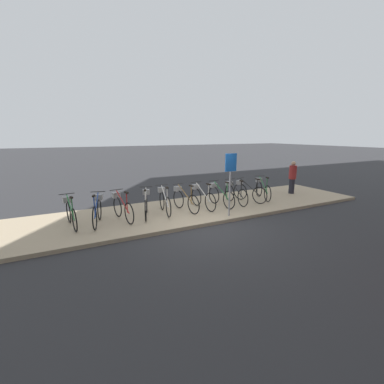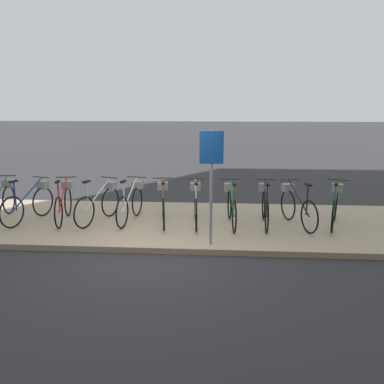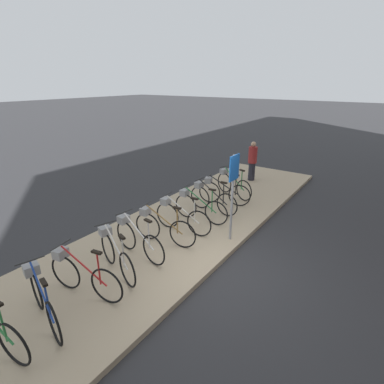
{
  "view_description": "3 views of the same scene",
  "coord_description": "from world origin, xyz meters",
  "px_view_note": "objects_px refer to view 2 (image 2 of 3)",
  "views": [
    {
      "loc": [
        -3.89,
        -6.77,
        2.9
      ],
      "look_at": [
        0.11,
        1.17,
        0.9
      ],
      "focal_mm": 24.0,
      "sensor_mm": 36.0,
      "label": 1
    },
    {
      "loc": [
        1.23,
        -6.54,
        2.74
      ],
      "look_at": [
        0.73,
        0.64,
        1.07
      ],
      "focal_mm": 35.0,
      "sensor_mm": 36.0,
      "label": 2
    },
    {
      "loc": [
        -4.9,
        -2.73,
        3.89
      ],
      "look_at": [
        0.77,
        1.23,
        1.3
      ],
      "focal_mm": 28.0,
      "sensor_mm": 36.0,
      "label": 3
    }
  ],
  "objects_px": {
    "parked_bicycle_7": "(231,205)",
    "parked_bicycle_8": "(265,205)",
    "parked_bicycle_0": "(1,200)",
    "parked_bicycle_4": "(131,202)",
    "parked_bicycle_3": "(100,202)",
    "parked_bicycle_1": "(31,202)",
    "parked_bicycle_6": "(196,204)",
    "parked_bicycle_9": "(296,205)",
    "parked_bicycle_5": "(163,203)",
    "parked_bicycle_2": "(64,202)",
    "parked_bicycle_10": "(335,205)",
    "sign_post": "(211,168)"
  },
  "relations": [
    {
      "from": "parked_bicycle_6",
      "to": "parked_bicycle_8",
      "type": "bearing_deg",
      "value": 0.23
    },
    {
      "from": "parked_bicycle_7",
      "to": "parked_bicycle_8",
      "type": "distance_m",
      "value": 0.75
    },
    {
      "from": "parked_bicycle_0",
      "to": "parked_bicycle_5",
      "type": "height_order",
      "value": "same"
    },
    {
      "from": "parked_bicycle_7",
      "to": "parked_bicycle_8",
      "type": "height_order",
      "value": "same"
    },
    {
      "from": "parked_bicycle_3",
      "to": "parked_bicycle_4",
      "type": "bearing_deg",
      "value": 6.87
    },
    {
      "from": "parked_bicycle_6",
      "to": "parked_bicycle_7",
      "type": "bearing_deg",
      "value": -2.2
    },
    {
      "from": "parked_bicycle_2",
      "to": "parked_bicycle_3",
      "type": "distance_m",
      "value": 0.84
    },
    {
      "from": "parked_bicycle_8",
      "to": "parked_bicycle_9",
      "type": "distance_m",
      "value": 0.69
    },
    {
      "from": "parked_bicycle_2",
      "to": "parked_bicycle_5",
      "type": "height_order",
      "value": "same"
    },
    {
      "from": "parked_bicycle_2",
      "to": "parked_bicycle_8",
      "type": "bearing_deg",
      "value": 0.46
    },
    {
      "from": "parked_bicycle_3",
      "to": "sign_post",
      "type": "xyz_separation_m",
      "value": [
        2.57,
        -1.32,
        1.03
      ]
    },
    {
      "from": "parked_bicycle_1",
      "to": "parked_bicycle_10",
      "type": "relative_size",
      "value": 1.02
    },
    {
      "from": "parked_bicycle_6",
      "to": "parked_bicycle_10",
      "type": "height_order",
      "value": "same"
    },
    {
      "from": "parked_bicycle_4",
      "to": "parked_bicycle_3",
      "type": "bearing_deg",
      "value": -173.13
    },
    {
      "from": "parked_bicycle_2",
      "to": "sign_post",
      "type": "bearing_deg",
      "value": -20.66
    },
    {
      "from": "parked_bicycle_2",
      "to": "parked_bicycle_10",
      "type": "height_order",
      "value": "same"
    },
    {
      "from": "parked_bicycle_4",
      "to": "parked_bicycle_5",
      "type": "relative_size",
      "value": 1.0
    },
    {
      "from": "parked_bicycle_1",
      "to": "parked_bicycle_10",
      "type": "xyz_separation_m",
      "value": [
        6.92,
        0.17,
        0.0
      ]
    },
    {
      "from": "parked_bicycle_5",
      "to": "parked_bicycle_6",
      "type": "bearing_deg",
      "value": -0.16
    },
    {
      "from": "parked_bicycle_4",
      "to": "sign_post",
      "type": "xyz_separation_m",
      "value": [
        1.86,
        -1.41,
        1.03
      ]
    },
    {
      "from": "parked_bicycle_0",
      "to": "parked_bicycle_7",
      "type": "relative_size",
      "value": 1.0
    },
    {
      "from": "parked_bicycle_0",
      "to": "parked_bicycle_6",
      "type": "distance_m",
      "value": 4.58
    },
    {
      "from": "parked_bicycle_0",
      "to": "parked_bicycle_4",
      "type": "xyz_separation_m",
      "value": [
        3.09,
        0.05,
        0.0
      ]
    },
    {
      "from": "parked_bicycle_7",
      "to": "parked_bicycle_3",
      "type": "bearing_deg",
      "value": 179.28
    },
    {
      "from": "parked_bicycle_5",
      "to": "parked_bicycle_10",
      "type": "distance_m",
      "value": 3.85
    },
    {
      "from": "parked_bicycle_2",
      "to": "parked_bicycle_7",
      "type": "height_order",
      "value": "same"
    },
    {
      "from": "parked_bicycle_7",
      "to": "parked_bicycle_10",
      "type": "relative_size",
      "value": 1.05
    },
    {
      "from": "sign_post",
      "to": "parked_bicycle_1",
      "type": "bearing_deg",
      "value": 163.43
    },
    {
      "from": "parked_bicycle_10",
      "to": "parked_bicycle_5",
      "type": "bearing_deg",
      "value": -178.57
    },
    {
      "from": "parked_bicycle_1",
      "to": "parked_bicycle_4",
      "type": "xyz_separation_m",
      "value": [
        2.32,
        0.16,
        0.0
      ]
    },
    {
      "from": "parked_bicycle_0",
      "to": "parked_bicycle_5",
      "type": "bearing_deg",
      "value": -0.54
    },
    {
      "from": "parked_bicycle_8",
      "to": "parked_bicycle_3",
      "type": "bearing_deg",
      "value": 179.99
    },
    {
      "from": "parked_bicycle_8",
      "to": "sign_post",
      "type": "xyz_separation_m",
      "value": [
        -1.18,
        -1.32,
        1.03
      ]
    },
    {
      "from": "parked_bicycle_1",
      "to": "parked_bicycle_7",
      "type": "relative_size",
      "value": 0.97
    },
    {
      "from": "parked_bicycle_5",
      "to": "parked_bicycle_8",
      "type": "bearing_deg",
      "value": 0.1
    },
    {
      "from": "parked_bicycle_2",
      "to": "parked_bicycle_9",
      "type": "distance_m",
      "value": 5.28
    },
    {
      "from": "parked_bicycle_7",
      "to": "parked_bicycle_8",
      "type": "relative_size",
      "value": 1.0
    },
    {
      "from": "parked_bicycle_1",
      "to": "parked_bicycle_6",
      "type": "height_order",
      "value": "same"
    },
    {
      "from": "parked_bicycle_6",
      "to": "parked_bicycle_7",
      "type": "xyz_separation_m",
      "value": [
        0.8,
        -0.03,
        0.0
      ]
    },
    {
      "from": "parked_bicycle_2",
      "to": "sign_post",
      "type": "height_order",
      "value": "sign_post"
    },
    {
      "from": "parked_bicycle_2",
      "to": "parked_bicycle_9",
      "type": "bearing_deg",
      "value": 0.55
    },
    {
      "from": "parked_bicycle_10",
      "to": "parked_bicycle_4",
      "type": "bearing_deg",
      "value": -179.92
    },
    {
      "from": "parked_bicycle_0",
      "to": "parked_bicycle_4",
      "type": "relative_size",
      "value": 1.0
    },
    {
      "from": "parked_bicycle_6",
      "to": "parked_bicycle_7",
      "type": "height_order",
      "value": "same"
    },
    {
      "from": "parked_bicycle_9",
      "to": "parked_bicycle_5",
      "type": "bearing_deg",
      "value": -179.66
    },
    {
      "from": "parked_bicycle_10",
      "to": "sign_post",
      "type": "distance_m",
      "value": 3.25
    },
    {
      "from": "parked_bicycle_6",
      "to": "sign_post",
      "type": "distance_m",
      "value": 1.71
    },
    {
      "from": "parked_bicycle_4",
      "to": "parked_bicycle_5",
      "type": "bearing_deg",
      "value": -6.81
    },
    {
      "from": "parked_bicycle_2",
      "to": "parked_bicycle_10",
      "type": "distance_m",
      "value": 6.15
    },
    {
      "from": "parked_bicycle_5",
      "to": "parked_bicycle_8",
      "type": "xyz_separation_m",
      "value": [
        2.29,
        0.0,
        0.0
      ]
    }
  ]
}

